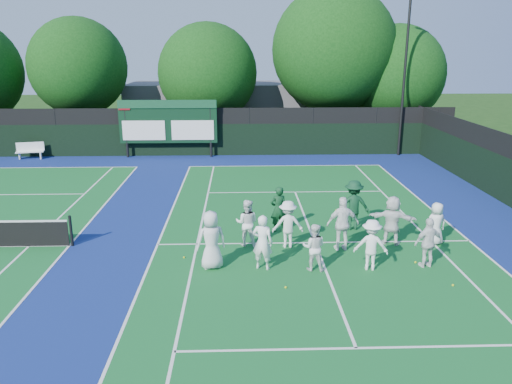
{
  "coord_description": "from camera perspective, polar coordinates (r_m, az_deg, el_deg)",
  "views": [
    {
      "loc": [
        -2.6,
        -15.2,
        6.56
      ],
      "look_at": [
        -2.0,
        3.0,
        1.3
      ],
      "focal_mm": 35.0,
      "sensor_mm": 36.0,
      "label": 1
    }
  ],
  "objects": [
    {
      "name": "ground",
      "position": [
        16.76,
        7.25,
        -7.07
      ],
      "size": [
        120.0,
        120.0,
        0.0
      ],
      "primitive_type": "plane",
      "color": "#18380F",
      "rests_on": "ground"
    },
    {
      "name": "court_apron",
      "position": [
        17.8,
        -12.83,
        -5.92
      ],
      "size": [
        34.0,
        32.0,
        0.01
      ],
      "primitive_type": "cube",
      "color": "navy",
      "rests_on": "ground"
    },
    {
      "name": "near_court",
      "position": [
        17.67,
        6.75,
        -5.77
      ],
      "size": [
        11.05,
        23.85,
        0.01
      ],
      "color": "#135C25",
      "rests_on": "ground"
    },
    {
      "name": "back_fence",
      "position": [
        31.81,
        -8.05,
        6.54
      ],
      "size": [
        34.0,
        0.08,
        3.0
      ],
      "color": "black",
      "rests_on": "ground"
    },
    {
      "name": "scoreboard",
      "position": [
        31.41,
        -10.04,
        7.87
      ],
      "size": [
        6.0,
        0.21,
        3.55
      ],
      "color": "black",
      "rests_on": "ground"
    },
    {
      "name": "clubhouse",
      "position": [
        39.47,
        -1.01,
        9.47
      ],
      "size": [
        18.0,
        6.0,
        4.0
      ],
      "primitive_type": "cube",
      "color": "#5A595E",
      "rests_on": "ground"
    },
    {
      "name": "light_pole_right",
      "position": [
        32.51,
        16.8,
        15.0
      ],
      "size": [
        1.2,
        0.3,
        10.12
      ],
      "color": "black",
      "rests_on": "ground"
    },
    {
      "name": "bench",
      "position": [
        33.73,
        -24.41,
        4.39
      ],
      "size": [
        1.66,
        0.76,
        1.02
      ],
      "color": "white",
      "rests_on": "ground"
    },
    {
      "name": "tree_b",
      "position": [
        36.39,
        -19.38,
        13.09
      ],
      "size": [
        6.48,
        6.48,
        8.61
      ],
      "color": "black",
      "rests_on": "ground"
    },
    {
      "name": "tree_c",
      "position": [
        34.88,
        -5.29,
        13.11
      ],
      "size": [
        6.68,
        6.68,
        8.29
      ],
      "color": "black",
      "rests_on": "ground"
    },
    {
      "name": "tree_d",
      "position": [
        35.39,
        9.11,
        15.41
      ],
      "size": [
        8.36,
        8.36,
        10.64
      ],
      "color": "black",
      "rests_on": "ground"
    },
    {
      "name": "tree_e",
      "position": [
        36.49,
        15.87,
        12.57
      ],
      "size": [
        6.67,
        6.67,
        8.19
      ],
      "color": "black",
      "rests_on": "ground"
    },
    {
      "name": "tennis_ball_0",
      "position": [
        14.42,
        3.41,
        -10.82
      ],
      "size": [
        0.07,
        0.07,
        0.07
      ],
      "primitive_type": "sphere",
      "color": "#C5CD18",
      "rests_on": "ground"
    },
    {
      "name": "tennis_ball_1",
      "position": [
        20.01,
        9.79,
        -3.17
      ],
      "size": [
        0.07,
        0.07,
        0.07
      ],
      "primitive_type": "sphere",
      "color": "#C5CD18",
      "rests_on": "ground"
    },
    {
      "name": "tennis_ball_2",
      "position": [
        15.57,
        21.58,
        -9.88
      ],
      "size": [
        0.07,
        0.07,
        0.07
      ],
      "primitive_type": "sphere",
      "color": "#C5CD18",
      "rests_on": "ground"
    },
    {
      "name": "tennis_ball_3",
      "position": [
        16.47,
        -8.22,
        -7.41
      ],
      "size": [
        0.07,
        0.07,
        0.07
      ],
      "primitive_type": "sphere",
      "color": "#C5CD18",
      "rests_on": "ground"
    },
    {
      "name": "tennis_ball_4",
      "position": [
        21.15,
        9.13,
        -2.07
      ],
      "size": [
        0.07,
        0.07,
        0.07
      ],
      "primitive_type": "sphere",
      "color": "#C5CD18",
      "rests_on": "ground"
    },
    {
      "name": "tennis_ball_5",
      "position": [
        16.74,
        17.76,
        -7.66
      ],
      "size": [
        0.07,
        0.07,
        0.07
      ],
      "primitive_type": "sphere",
      "color": "#C5CD18",
      "rests_on": "ground"
    },
    {
      "name": "player_front_0",
      "position": [
        15.37,
        -5.13,
        -5.49
      ],
      "size": [
        1.03,
        0.82,
        1.84
      ],
      "primitive_type": "imported",
      "rotation": [
        0.0,
        0.0,
        3.43
      ],
      "color": "silver",
      "rests_on": "ground"
    },
    {
      "name": "player_front_1",
      "position": [
        15.25,
        0.75,
        -5.78
      ],
      "size": [
        0.73,
        0.59,
        1.75
      ],
      "primitive_type": "imported",
      "rotation": [
        0.0,
        0.0,
        2.84
      ],
      "color": "white",
      "rests_on": "ground"
    },
    {
      "name": "player_front_2",
      "position": [
        15.35,
        6.63,
        -6.28
      ],
      "size": [
        0.82,
        0.69,
        1.49
      ],
      "primitive_type": "imported",
      "rotation": [
        0.0,
        0.0,
        2.95
      ],
      "color": "white",
      "rests_on": "ground"
    },
    {
      "name": "player_front_3",
      "position": [
        15.65,
        13.03,
        -5.91
      ],
      "size": [
        1.14,
        0.81,
        1.61
      ],
      "primitive_type": "imported",
      "rotation": [
        0.0,
        0.0,
        2.92
      ],
      "color": "white",
      "rests_on": "ground"
    },
    {
      "name": "player_front_4",
      "position": [
        16.3,
        19.1,
        -5.51
      ],
      "size": [
        1.0,
        0.57,
        1.6
      ],
      "primitive_type": "imported",
      "rotation": [
        0.0,
        0.0,
        3.35
      ],
      "color": "white",
      "rests_on": "ground"
    },
    {
      "name": "player_back_0",
      "position": [
        17.07,
        -1.05,
        -3.54
      ],
      "size": [
        0.9,
        0.76,
        1.64
      ],
      "primitive_type": "imported",
      "rotation": [
        0.0,
        0.0,
        2.95
      ],
      "color": "white",
      "rests_on": "ground"
    },
    {
      "name": "player_back_1",
      "position": [
        16.96,
        3.66,
        -3.7
      ],
      "size": [
        1.08,
        0.65,
        1.65
      ],
      "primitive_type": "imported",
      "rotation": [
        0.0,
        0.0,
        3.18
      ],
      "color": "white",
      "rests_on": "ground"
    },
    {
      "name": "player_back_2",
      "position": [
        16.89,
        9.88,
        -3.6
      ],
      "size": [
        1.13,
        0.55,
        1.86
      ],
      "primitive_type": "imported",
      "rotation": [
        0.0,
        0.0,
        3.23
      ],
      "color": "white",
      "rests_on": "ground"
    },
    {
      "name": "player_back_3",
      "position": [
        17.8,
        15.3,
        -3.13
      ],
      "size": [
        1.69,
        1.04,
        1.74
      ],
      "primitive_type": "imported",
      "rotation": [
        0.0,
        0.0,
        2.79
      ],
      "color": "white",
      "rests_on": "ground"
    },
    {
      "name": "player_back_4",
      "position": [
        18.28,
        19.88,
        -3.42
      ],
      "size": [
        0.8,
        0.59,
        1.5
      ],
      "primitive_type": "imported",
      "rotation": [
        0.0,
        0.0,
        3.31
      ],
      "color": "white",
      "rests_on": "ground"
    },
    {
      "name": "coach_left",
      "position": [
        18.38,
        2.57,
        -1.97
      ],
      "size": [
        0.71,
        0.56,
        1.72
      ],
      "primitive_type": "imported",
      "rotation": [
        0.0,
        0.0,
        3.4
      ],
      "color": "#103A1D",
      "rests_on": "ground"
    },
    {
      "name": "coach_right",
      "position": [
        18.88,
        11.05,
        -1.49
      ],
      "size": [
        1.23,
        0.72,
        1.9
      ],
      "primitive_type": "imported",
      "rotation": [
        0.0,
        0.0,
        3.15
      ],
      "color": "#0F371F",
      "rests_on": "ground"
    }
  ]
}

